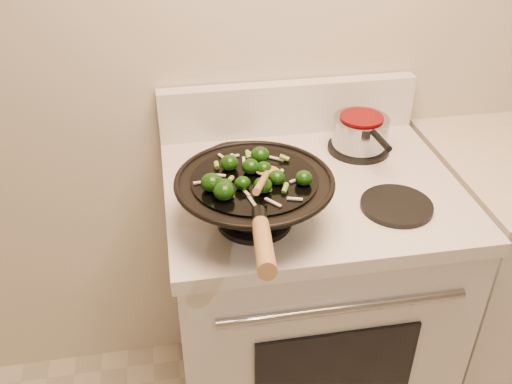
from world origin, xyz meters
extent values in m
plane|color=beige|center=(0.00, 1.50, 1.30)|extent=(3.50, 0.00, 3.50)
cube|color=silver|center=(-0.18, 1.17, 0.44)|extent=(0.76, 0.64, 0.88)
cube|color=silver|center=(-0.18, 1.17, 0.90)|extent=(0.78, 0.66, 0.04)
cube|color=silver|center=(-0.18, 1.47, 1.00)|extent=(0.78, 0.05, 0.16)
cylinder|color=#93979B|center=(-0.18, 0.84, 0.78)|extent=(0.60, 0.02, 0.02)
cube|color=black|center=(-0.18, 0.84, 0.55)|extent=(0.42, 0.01, 0.28)
cylinder|color=black|center=(-0.36, 1.02, 0.93)|extent=(0.18, 0.18, 0.01)
cylinder|color=black|center=(0.00, 1.02, 0.93)|extent=(0.18, 0.18, 0.01)
cylinder|color=black|center=(-0.36, 1.32, 0.93)|extent=(0.18, 0.18, 0.01)
cylinder|color=black|center=(0.00, 1.32, 0.93)|extent=(0.18, 0.18, 0.01)
torus|color=black|center=(-0.36, 1.02, 1.04)|extent=(0.37, 0.37, 0.01)
cylinder|color=black|center=(-0.36, 1.02, 1.04)|extent=(0.29, 0.29, 0.01)
cylinder|color=black|center=(-0.38, 0.81, 1.09)|extent=(0.04, 0.07, 0.04)
cylinder|color=#9A6C3C|center=(-0.40, 0.69, 1.12)|extent=(0.06, 0.20, 0.08)
ellipsoid|color=black|center=(-0.43, 0.97, 1.06)|extent=(0.04, 0.04, 0.03)
cylinder|color=#4C822E|center=(-0.42, 0.97, 1.05)|extent=(0.02, 0.02, 0.02)
ellipsoid|color=black|center=(-0.39, 0.98, 1.06)|extent=(0.04, 0.04, 0.03)
ellipsoid|color=black|center=(-0.33, 1.09, 1.06)|extent=(0.05, 0.05, 0.04)
ellipsoid|color=black|center=(-0.44, 0.95, 1.06)|extent=(0.05, 0.05, 0.04)
cylinder|color=#4C822E|center=(-0.42, 0.95, 1.05)|extent=(0.02, 0.02, 0.02)
ellipsoid|color=black|center=(-0.41, 1.07, 1.06)|extent=(0.04, 0.04, 0.04)
ellipsoid|color=black|center=(-0.25, 0.98, 1.06)|extent=(0.04, 0.04, 0.03)
ellipsoid|color=black|center=(-0.35, 0.96, 1.06)|extent=(0.04, 0.04, 0.04)
cylinder|color=#4C822E|center=(-0.34, 0.96, 1.05)|extent=(0.02, 0.02, 0.01)
ellipsoid|color=black|center=(-0.36, 1.05, 1.06)|extent=(0.04, 0.04, 0.04)
ellipsoid|color=black|center=(-0.31, 0.99, 1.06)|extent=(0.04, 0.04, 0.03)
ellipsoid|color=black|center=(-0.33, 1.04, 1.06)|extent=(0.04, 0.04, 0.03)
cylinder|color=#4C822E|center=(-0.32, 1.04, 1.05)|extent=(0.02, 0.02, 0.01)
ellipsoid|color=black|center=(-0.46, 0.99, 1.07)|extent=(0.05, 0.05, 0.04)
ellipsoid|color=black|center=(-0.45, 0.99, 1.06)|extent=(0.04, 0.04, 0.03)
cube|color=silver|center=(-0.34, 1.12, 1.05)|extent=(0.04, 0.04, 0.00)
cube|color=silver|center=(-0.44, 1.04, 1.05)|extent=(0.04, 0.02, 0.00)
cube|color=silver|center=(-0.39, 0.97, 1.05)|extent=(0.02, 0.05, 0.00)
cube|color=silver|center=(-0.39, 1.11, 1.05)|extent=(0.01, 0.05, 0.00)
cube|color=silver|center=(-0.39, 1.12, 1.05)|extent=(0.03, 0.01, 0.00)
cube|color=silver|center=(-0.38, 0.92, 1.05)|extent=(0.02, 0.04, 0.00)
cube|color=silver|center=(-0.26, 0.99, 1.05)|extent=(0.04, 0.02, 0.00)
cube|color=silver|center=(-0.48, 1.02, 1.05)|extent=(0.04, 0.01, 0.00)
cube|color=silver|center=(-0.42, 1.12, 1.05)|extent=(0.02, 0.04, 0.00)
cube|color=silver|center=(-0.37, 1.09, 1.05)|extent=(0.01, 0.04, 0.00)
cube|color=silver|center=(-0.33, 0.91, 1.05)|extent=(0.03, 0.04, 0.00)
cube|color=silver|center=(-0.29, 1.10, 1.05)|extent=(0.04, 0.03, 0.00)
cube|color=silver|center=(-0.29, 0.92, 1.05)|extent=(0.03, 0.02, 0.00)
cylinder|color=#6A9F33|center=(-0.36, 1.11, 1.05)|extent=(0.02, 0.02, 0.01)
cylinder|color=#6A9F33|center=(-0.30, 0.96, 1.05)|extent=(0.02, 0.03, 0.01)
cylinder|color=#6A9F33|center=(-0.46, 1.00, 1.05)|extent=(0.03, 0.02, 0.01)
cylinder|color=#6A9F33|center=(-0.34, 0.98, 1.05)|extent=(0.02, 0.03, 0.02)
cylinder|color=#6A9F33|center=(-0.25, 1.00, 1.05)|extent=(0.01, 0.02, 0.01)
cylinder|color=#6A9F33|center=(-0.44, 1.08, 1.05)|extent=(0.03, 0.02, 0.02)
cylinder|color=#6A9F33|center=(-0.34, 1.10, 1.05)|extent=(0.02, 0.03, 0.02)
cylinder|color=#6A9F33|center=(-0.27, 1.09, 1.05)|extent=(0.02, 0.03, 0.01)
cylinder|color=#6A9F33|center=(-0.41, 1.01, 1.05)|extent=(0.03, 0.02, 0.01)
sphere|color=beige|center=(-0.45, 1.02, 1.05)|extent=(0.01, 0.01, 0.01)
sphere|color=beige|center=(-0.33, 1.07, 1.05)|extent=(0.01, 0.01, 0.01)
sphere|color=beige|center=(-0.29, 1.04, 1.05)|extent=(0.01, 0.01, 0.01)
ellipsoid|color=#9A6C3C|center=(-0.32, 1.03, 1.06)|extent=(0.07, 0.06, 0.02)
cylinder|color=#9A6C3C|center=(-0.36, 0.92, 1.10)|extent=(0.08, 0.22, 0.11)
cylinder|color=#93979B|center=(0.00, 1.32, 0.98)|extent=(0.16, 0.16, 0.09)
cylinder|color=#610407|center=(0.00, 1.32, 1.03)|extent=(0.12, 0.12, 0.01)
cylinder|color=black|center=(0.01, 1.19, 1.02)|extent=(0.03, 0.10, 0.02)
camera|label=1|loc=(-0.54, -0.07, 1.74)|focal=40.00mm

